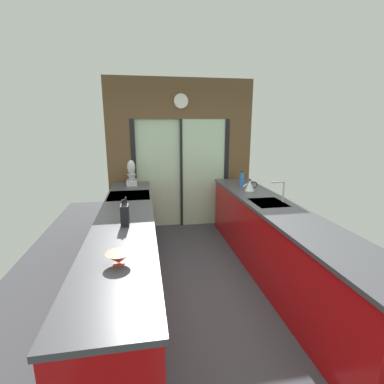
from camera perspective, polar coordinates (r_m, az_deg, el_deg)
name	(u,v)px	position (r m, az deg, el deg)	size (l,w,h in m)	color
ground_plane	(200,271)	(3.89, 1.63, -15.85)	(5.04, 7.60, 0.02)	#38383D
back_wall_unit	(181,146)	(5.18, -2.26, 9.39)	(2.64, 0.12, 2.70)	brown
left_counter_run	(127,261)	(3.20, -13.19, -13.49)	(0.62, 3.80, 0.92)	#AD0C0F
right_counter_run	(276,243)	(3.71, 16.78, -9.87)	(0.62, 3.80, 0.92)	#AD0C0F
sink_faucet	(281,188)	(3.79, 17.79, 0.76)	(0.19, 0.02, 0.28)	#B7BABC
oven_range	(131,226)	(4.23, -12.37, -6.73)	(0.60, 0.60, 0.92)	black
mixing_bowl	(119,258)	(2.14, -14.73, -12.90)	(0.19, 0.19, 0.09)	#BC4C38
knife_block	(125,215)	(2.87, -13.52, -4.56)	(0.08, 0.14, 0.29)	black
stand_mixer	(132,175)	(4.76, -12.20, 3.35)	(0.17, 0.27, 0.42)	#B7BABC
kettle	(250,185)	(4.34, 11.69, 1.32)	(0.23, 0.15, 0.19)	#B7BABC
soap_bottle	(242,180)	(4.65, 10.12, 2.50)	(0.07, 0.07, 0.24)	#286BB7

